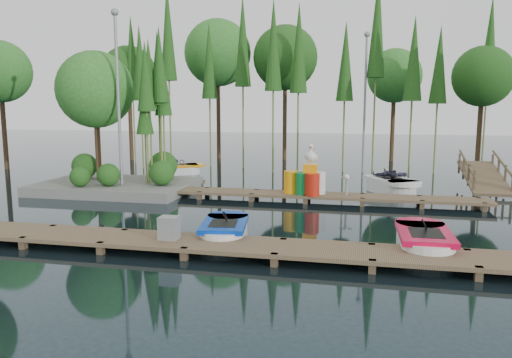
% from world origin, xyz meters
% --- Properties ---
extents(ground_plane, '(90.00, 90.00, 0.00)m').
position_xyz_m(ground_plane, '(0.00, 0.00, 0.00)').
color(ground_plane, '#1B2C33').
extents(near_dock, '(18.00, 1.50, 0.50)m').
position_xyz_m(near_dock, '(0.00, -4.50, 0.23)').
color(near_dock, brown).
rests_on(near_dock, ground).
extents(far_dock, '(15.00, 1.20, 0.50)m').
position_xyz_m(far_dock, '(1.00, 2.50, 0.23)').
color(far_dock, brown).
rests_on(far_dock, ground).
extents(island, '(6.20, 4.20, 6.75)m').
position_xyz_m(island, '(-6.30, 3.29, 3.18)').
color(island, slate).
rests_on(island, ground).
extents(tree_screen, '(34.42, 18.53, 10.31)m').
position_xyz_m(tree_screen, '(-2.04, 10.60, 6.12)').
color(tree_screen, '#432E1C').
rests_on(tree_screen, ground).
extents(lamp_island, '(0.30, 0.30, 7.25)m').
position_xyz_m(lamp_island, '(-5.50, 2.50, 4.26)').
color(lamp_island, gray).
rests_on(lamp_island, ground).
extents(lamp_rear, '(0.30, 0.30, 7.25)m').
position_xyz_m(lamp_rear, '(4.00, 11.00, 4.26)').
color(lamp_rear, gray).
rests_on(lamp_rear, ground).
extents(ramp, '(1.50, 3.94, 1.49)m').
position_xyz_m(ramp, '(9.00, 6.50, 0.59)').
color(ramp, brown).
rests_on(ramp, ground).
extents(boat_blue, '(1.51, 2.67, 0.85)m').
position_xyz_m(boat_blue, '(0.47, -3.31, 0.25)').
color(boat_blue, white).
rests_on(boat_blue, ground).
extents(boat_red, '(1.30, 2.76, 0.92)m').
position_xyz_m(boat_red, '(5.55, -3.35, 0.27)').
color(boat_red, white).
rests_on(boat_red, ground).
extents(boat_yellow_far, '(2.64, 2.09, 1.21)m').
position_xyz_m(boat_yellow_far, '(-5.22, 8.32, 0.26)').
color(boat_yellow_far, white).
rests_on(boat_yellow_far, ground).
extents(boat_white_far, '(2.58, 3.17, 1.37)m').
position_xyz_m(boat_white_far, '(5.18, 5.00, 0.31)').
color(boat_white_far, white).
rests_on(boat_white_far, ground).
extents(utility_cabinet, '(0.47, 0.39, 0.57)m').
position_xyz_m(utility_cabinet, '(-0.62, -4.50, 0.58)').
color(utility_cabinet, gray).
rests_on(utility_cabinet, near_dock).
extents(yellow_barrel, '(0.56, 0.56, 0.84)m').
position_xyz_m(yellow_barrel, '(1.41, 2.50, 0.72)').
color(yellow_barrel, '#FF9D0D').
rests_on(yellow_barrel, far_dock).
extents(drum_cluster, '(1.08, 0.99, 1.87)m').
position_xyz_m(drum_cluster, '(2.17, 2.35, 0.85)').
color(drum_cluster, '#0D7831').
rests_on(drum_cluster, far_dock).
extents(seagull_post, '(0.48, 0.26, 0.77)m').
position_xyz_m(seagull_post, '(3.46, 2.50, 0.82)').
color(seagull_post, gray).
rests_on(seagull_post, far_dock).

